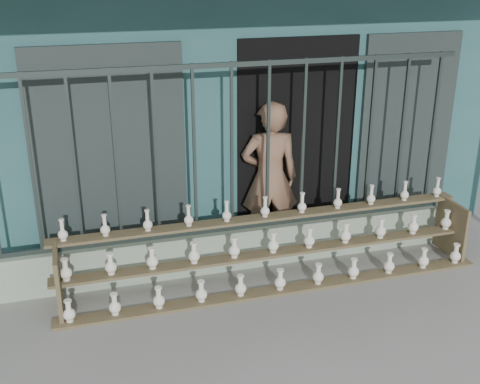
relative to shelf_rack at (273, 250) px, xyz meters
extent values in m
plane|color=slate|center=(-0.32, -0.89, -0.36)|extent=(60.00, 60.00, 0.00)
cube|color=#275254|center=(-0.32, 3.41, 1.24)|extent=(7.00, 5.00, 3.20)
cube|color=black|center=(0.58, 0.93, 0.84)|extent=(1.40, 0.12, 2.40)
cube|color=black|center=(-1.52, 0.89, 0.84)|extent=(1.60, 0.08, 2.40)
cube|color=black|center=(1.98, 0.89, 0.84)|extent=(1.20, 0.08, 2.40)
cube|color=gray|center=(-0.32, 0.41, -0.13)|extent=(5.00, 0.20, 0.45)
cube|color=#283330|center=(-2.28, 0.41, 0.99)|extent=(0.03, 0.03, 1.80)
cube|color=#283330|center=(-1.89, 0.41, 0.99)|extent=(0.03, 0.03, 1.80)
cube|color=#283330|center=(-1.50, 0.41, 0.99)|extent=(0.03, 0.03, 1.80)
cube|color=#283330|center=(-1.11, 0.41, 0.99)|extent=(0.03, 0.03, 1.80)
cube|color=#283330|center=(-0.71, 0.41, 0.99)|extent=(0.03, 0.03, 1.80)
cube|color=#283330|center=(-0.32, 0.41, 0.99)|extent=(0.03, 0.03, 1.80)
cube|color=#283330|center=(0.07, 0.41, 0.99)|extent=(0.03, 0.03, 1.80)
cube|color=#283330|center=(0.46, 0.41, 0.99)|extent=(0.03, 0.03, 1.80)
cube|color=#283330|center=(0.85, 0.41, 0.99)|extent=(0.03, 0.03, 1.80)
cube|color=#283330|center=(1.24, 0.41, 0.99)|extent=(0.03, 0.03, 1.80)
cube|color=#283330|center=(1.64, 0.41, 0.99)|extent=(0.03, 0.03, 1.80)
cube|color=#283330|center=(2.03, 0.41, 0.99)|extent=(0.03, 0.03, 1.80)
cube|color=#283330|center=(-0.32, 0.41, 1.86)|extent=(5.00, 0.04, 0.05)
cube|color=#283330|center=(-0.32, 0.41, 0.12)|extent=(5.00, 0.04, 0.05)
cube|color=brown|center=(0.00, -0.24, -0.34)|extent=(4.50, 0.18, 0.03)
cube|color=brown|center=(0.00, 0.01, -0.04)|extent=(4.50, 0.18, 0.03)
cube|color=brown|center=(0.00, 0.26, 0.26)|extent=(4.50, 0.18, 0.03)
cube|color=brown|center=(-2.15, 0.01, -0.04)|extent=(0.04, 0.55, 0.64)
cube|color=brown|center=(2.15, 0.01, -0.04)|extent=(0.04, 0.55, 0.64)
imported|color=brown|center=(0.20, 0.72, 0.52)|extent=(0.70, 0.52, 1.76)
camera|label=1|loc=(-1.89, -5.26, 2.84)|focal=45.00mm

